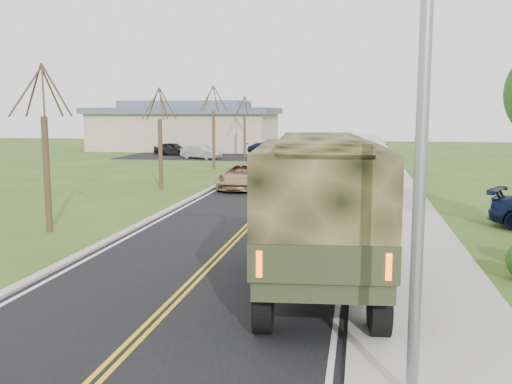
# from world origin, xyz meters

# --- Properties ---
(ground) EXTENTS (160.00, 160.00, 0.00)m
(ground) POSITION_xyz_m (0.00, 0.00, 0.00)
(ground) COLOR #324C19
(ground) RESTS_ON ground
(road) EXTENTS (8.00, 120.00, 0.01)m
(road) POSITION_xyz_m (0.00, 40.00, 0.01)
(road) COLOR black
(road) RESTS_ON ground
(curb_right) EXTENTS (0.30, 120.00, 0.12)m
(curb_right) POSITION_xyz_m (4.15, 40.00, 0.06)
(curb_right) COLOR #9E998E
(curb_right) RESTS_ON ground
(sidewalk_right) EXTENTS (3.20, 120.00, 0.10)m
(sidewalk_right) POSITION_xyz_m (5.90, 40.00, 0.05)
(sidewalk_right) COLOR #9E998E
(sidewalk_right) RESTS_ON ground
(curb_left) EXTENTS (0.30, 120.00, 0.10)m
(curb_left) POSITION_xyz_m (-4.15, 40.00, 0.05)
(curb_left) COLOR #9E998E
(curb_left) RESTS_ON ground
(street_light) EXTENTS (1.65, 0.22, 8.00)m
(street_light) POSITION_xyz_m (4.90, -0.50, 4.43)
(street_light) COLOR gray
(street_light) RESTS_ON ground
(bare_tree_a) EXTENTS (1.93, 2.26, 6.08)m
(bare_tree_a) POSITION_xyz_m (-7.00, 10.00, 2.63)
(bare_tree_a) COLOR #38281C
(bare_tree_a) RESTS_ON ground
(bare_tree_b) EXTENTS (1.83, 2.14, 5.73)m
(bare_tree_b) POSITION_xyz_m (-7.00, 22.00, 2.48)
(bare_tree_b) COLOR #38281C
(bare_tree_b) RESTS_ON ground
(bare_tree_c) EXTENTS (2.04, 2.39, 6.42)m
(bare_tree_c) POSITION_xyz_m (-7.00, 34.00, 2.78)
(bare_tree_c) COLOR #38281C
(bare_tree_c) RESTS_ON ground
(bare_tree_d) EXTENTS (1.88, 2.20, 5.91)m
(bare_tree_d) POSITION_xyz_m (-7.00, 46.00, 2.55)
(bare_tree_d) COLOR #38281C
(bare_tree_d) RESTS_ON ground
(commercial_building) EXTENTS (25.50, 21.50, 5.65)m
(commercial_building) POSITION_xyz_m (-15.98, 55.97, 2.69)
(commercial_building) COLOR tan
(commercial_building) RESTS_ON ground
(military_truck) EXTENTS (3.36, 7.85, 3.81)m
(military_truck) POSITION_xyz_m (3.22, 4.58, 2.18)
(military_truck) COLOR black
(military_truck) RESTS_ON ground
(suv_champagne) EXTENTS (2.46, 5.19, 1.43)m
(suv_champagne) POSITION_xyz_m (-2.41, 22.92, 0.72)
(suv_champagne) COLOR tan
(suv_champagne) RESTS_ON ground
(sedan_silver) EXTENTS (1.48, 4.20, 1.38)m
(sedan_silver) POSITION_xyz_m (-1.42, 28.43, 0.69)
(sedan_silver) COLOR #A9A8AD
(sedan_silver) RESTS_ON ground
(lot_car_dark) EXTENTS (4.06, 2.03, 1.33)m
(lot_car_dark) POSITION_xyz_m (-14.57, 46.68, 0.66)
(lot_car_dark) COLOR black
(lot_car_dark) RESTS_ON ground
(lot_car_silver) EXTENTS (4.21, 2.75, 1.31)m
(lot_car_silver) POSITION_xyz_m (-10.57, 42.94, 0.66)
(lot_car_silver) COLOR #ACADB1
(lot_car_silver) RESTS_ON ground
(lot_car_navy) EXTENTS (4.47, 2.95, 1.20)m
(lot_car_navy) POSITION_xyz_m (-5.50, 50.00, 0.60)
(lot_car_navy) COLOR #10173B
(lot_car_navy) RESTS_ON ground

